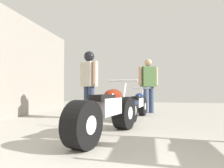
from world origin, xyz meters
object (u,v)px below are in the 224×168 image
(motorcycle_black_naked, at_px, (137,105))
(mechanic_in_blue, at_px, (148,82))
(motorcycle_maroon_cruiser, at_px, (107,113))
(mechanic_with_helmet, at_px, (89,78))

(motorcycle_black_naked, xyz_separation_m, mechanic_in_blue, (0.28, 1.29, 0.65))
(motorcycle_black_naked, bearing_deg, motorcycle_maroon_cruiser, -99.57)
(motorcycle_maroon_cruiser, relative_size, motorcycle_black_naked, 1.15)
(motorcycle_maroon_cruiser, distance_m, mechanic_with_helmet, 2.17)
(motorcycle_black_naked, height_order, mechanic_in_blue, mechanic_in_blue)
(motorcycle_maroon_cruiser, height_order, mechanic_in_blue, mechanic_in_blue)
(mechanic_in_blue, relative_size, mechanic_with_helmet, 1.00)
(motorcycle_maroon_cruiser, xyz_separation_m, mechanic_in_blue, (0.63, 3.40, 0.61))
(mechanic_in_blue, distance_m, mechanic_with_helmet, 2.16)
(motorcycle_black_naked, bearing_deg, mechanic_in_blue, 77.83)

